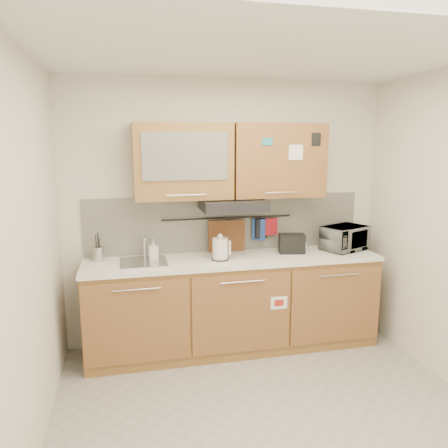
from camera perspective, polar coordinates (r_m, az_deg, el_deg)
name	(u,v)px	position (r m, az deg, el deg)	size (l,w,h in m)	color
floor	(273,420)	(3.52, 6.39, -24.09)	(3.20, 3.20, 0.00)	#9E9993
ceiling	(281,45)	(2.96, 7.51, 22.17)	(3.20, 3.20, 0.00)	white
wall_back	(227,213)	(4.40, 0.35, 1.43)	(3.20, 3.20, 0.00)	silver
wall_left	(23,262)	(2.88, -24.74, -4.50)	(3.00, 3.00, 0.00)	silver
base_cabinet	(234,308)	(4.35, 1.27, -10.94)	(2.80, 0.64, 0.88)	#AE813D
countertop	(234,259)	(4.19, 1.30, -4.65)	(2.82, 0.62, 0.04)	white
backsplash	(227,223)	(4.40, 0.38, 0.12)	(2.80, 0.02, 0.56)	silver
upper_cabinets	(230,161)	(4.17, 0.85, 8.26)	(1.82, 0.37, 0.70)	#AE813D
range_hood	(233,205)	(4.14, 1.13, 2.53)	(0.60, 0.46, 0.10)	black
sink	(144,262)	(4.08, -10.44, -4.88)	(0.42, 0.40, 0.26)	silver
utensil_rail	(228,218)	(4.36, 0.49, 0.81)	(0.02, 0.02, 1.30)	black
utensil_crock	(98,254)	(4.21, -16.08, -3.74)	(0.14, 0.14, 0.27)	#AFAFB3
kettle	(220,249)	(4.07, -0.49, -3.35)	(0.18, 0.16, 0.25)	silver
toaster	(292,243)	(4.38, 8.84, -2.50)	(0.28, 0.20, 0.19)	black
microwave	(345,238)	(4.61, 15.47, -1.79)	(0.44, 0.30, 0.25)	#999999
soap_bottle	(153,249)	(4.16, -9.21, -3.26)	(0.08, 0.09, 0.19)	#999999
cutting_board	(227,242)	(4.39, 0.34, -2.41)	(0.37, 0.03, 0.45)	brown
oven_mitt	(259,229)	(4.45, 4.56, -0.72)	(0.13, 0.03, 0.22)	#204395
dark_pouch	(261,228)	(4.45, 4.84, -0.58)	(0.13, 0.04, 0.20)	black
pot_holder	(271,227)	(4.48, 6.14, -0.35)	(0.14, 0.02, 0.17)	#A81621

